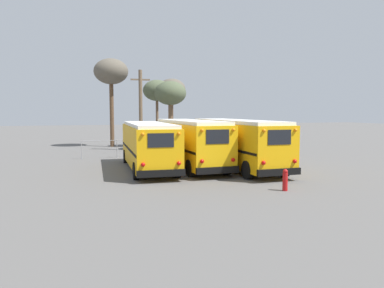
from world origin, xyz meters
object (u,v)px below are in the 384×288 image
(bare_tree_0, at_px, (157,91))
(bare_tree_2, at_px, (170,94))
(utility_pole, at_px, (141,109))
(school_bus_2, at_px, (237,142))
(bare_tree_3, at_px, (111,73))
(school_bus_0, at_px, (148,144))
(fire_hydrant, at_px, (285,180))
(school_bus_1, at_px, (190,142))
(bare_tree_1, at_px, (172,90))

(bare_tree_0, xyz_separation_m, bare_tree_2, (0.57, -3.36, -0.46))
(utility_pole, bearing_deg, school_bus_2, -71.67)
(utility_pole, height_order, bare_tree_0, utility_pole)
(bare_tree_3, bearing_deg, school_bus_0, -87.46)
(bare_tree_0, distance_m, fire_hydrant, 23.53)
(school_bus_0, height_order, bare_tree_2, bare_tree_2)
(school_bus_1, distance_m, bare_tree_1, 19.11)
(school_bus_1, bearing_deg, school_bus_0, -178.33)
(school_bus_0, height_order, bare_tree_3, bare_tree_3)
(school_bus_1, xyz_separation_m, school_bus_2, (2.83, -1.15, 0.02))
(bare_tree_0, relative_size, bare_tree_3, 0.76)
(utility_pole, bearing_deg, bare_tree_3, 114.56)
(school_bus_2, bearing_deg, school_bus_1, 157.87)
(utility_pole, xyz_separation_m, bare_tree_0, (2.23, 3.10, 1.89))
(school_bus_1, distance_m, fire_hydrant, 8.71)
(bare_tree_0, height_order, fire_hydrant, bare_tree_0)
(school_bus_0, relative_size, bare_tree_2, 1.48)
(school_bus_0, relative_size, bare_tree_3, 1.06)
(bare_tree_2, bearing_deg, school_bus_1, -97.46)
(school_bus_1, bearing_deg, school_bus_2, -22.13)
(school_bus_2, xyz_separation_m, utility_pole, (-4.17, 12.58, 2.17))
(bare_tree_0, bearing_deg, bare_tree_2, -80.36)
(school_bus_2, distance_m, fire_hydrant, 7.36)
(fire_hydrant, bearing_deg, bare_tree_3, 102.88)
(utility_pole, height_order, bare_tree_2, utility_pole)
(utility_pole, height_order, bare_tree_1, utility_pole)
(school_bus_1, bearing_deg, utility_pole, 96.68)
(utility_pole, relative_size, bare_tree_1, 1.02)
(school_bus_1, bearing_deg, fire_hydrant, -76.05)
(school_bus_0, distance_m, bare_tree_3, 17.46)
(bare_tree_2, height_order, bare_tree_3, bare_tree_3)
(school_bus_1, xyz_separation_m, bare_tree_3, (-3.56, 16.29, 5.96))
(bare_tree_1, bearing_deg, bare_tree_3, -164.18)
(school_bus_2, bearing_deg, bare_tree_1, 88.27)
(school_bus_1, height_order, fire_hydrant, school_bus_1)
(utility_pole, distance_m, bare_tree_0, 4.26)
(bare_tree_3, xyz_separation_m, fire_hydrant, (5.64, -24.66, -7.14))
(school_bus_2, bearing_deg, fire_hydrant, -95.93)
(fire_hydrant, bearing_deg, bare_tree_1, 87.13)
(school_bus_1, bearing_deg, bare_tree_3, 102.32)
(utility_pole, distance_m, bare_tree_2, 3.16)
(school_bus_0, distance_m, bare_tree_0, 15.64)
(bare_tree_2, xyz_separation_m, bare_tree_3, (-5.02, 5.11, 2.34))
(school_bus_1, relative_size, bare_tree_1, 1.31)
(bare_tree_1, height_order, bare_tree_2, bare_tree_1)
(bare_tree_3, height_order, fire_hydrant, bare_tree_3)
(fire_hydrant, bearing_deg, school_bus_1, 103.95)
(school_bus_0, distance_m, school_bus_2, 5.76)
(school_bus_2, distance_m, bare_tree_3, 19.50)
(bare_tree_2, relative_size, bare_tree_3, 0.72)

